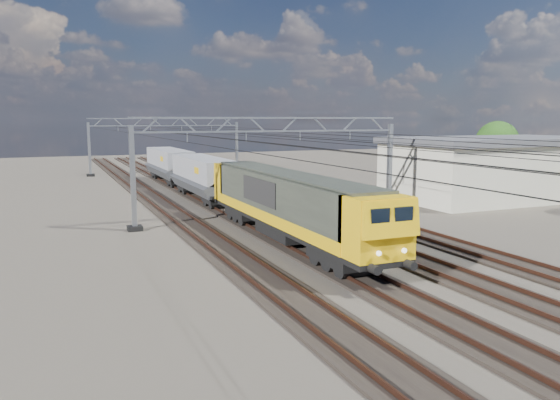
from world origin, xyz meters
name	(u,v)px	position (x,y,z in m)	size (l,w,h in m)	color
ground	(298,230)	(0.00, 0.00, 0.00)	(160.00, 160.00, 0.00)	#2A251F
track_outer_west	(206,237)	(-6.00, 0.00, 0.07)	(2.60, 140.00, 0.30)	black
track_loco	(269,232)	(-2.00, 0.00, 0.07)	(2.60, 140.00, 0.30)	black
track_inner_east	(326,227)	(2.00, 0.00, 0.07)	(2.60, 140.00, 0.30)	black
track_outer_east	(379,222)	(6.00, 0.00, 0.07)	(2.60, 140.00, 0.30)	black
catenary_gantry_mid	(274,164)	(0.00, 4.00, 3.91)	(19.90, 0.90, 7.11)	#91979E
catenary_gantry_far	(167,143)	(0.00, 40.00, 3.91)	(19.90, 0.90, 7.11)	#91979E
overhead_wires	(253,135)	(0.00, 8.00, 5.75)	(12.03, 140.00, 0.53)	black
locomotive	(287,202)	(-2.00, -2.80, 2.33)	(2.76, 21.10, 3.62)	black
hopper_wagon_lead	(204,175)	(-2.00, 14.89, 2.23)	(3.38, 13.00, 3.25)	black
hopper_wagon_mid	(169,163)	(-2.00, 29.09, 2.23)	(3.38, 13.00, 3.25)	black
industrial_shed	(495,168)	(22.00, 6.00, 2.73)	(18.60, 10.60, 5.40)	beige
tree_far	(501,144)	(30.32, 13.79, 4.32)	(5.08, 4.68, 6.79)	#392B1A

